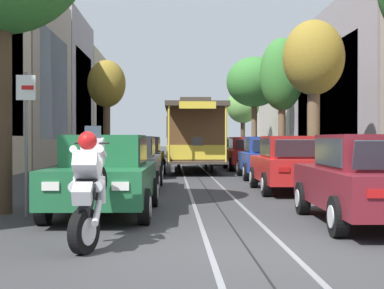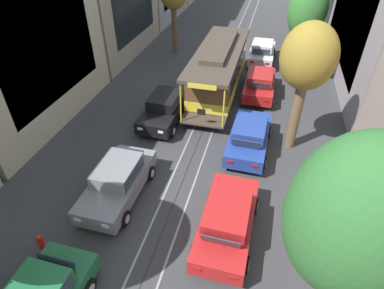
% 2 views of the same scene
% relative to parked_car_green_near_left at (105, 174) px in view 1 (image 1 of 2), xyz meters
% --- Properties ---
extents(ground_plane, '(160.00, 160.00, 0.00)m').
position_rel_parked_car_green_near_left_xyz_m(ground_plane, '(2.36, 17.55, -0.80)').
color(ground_plane, '#38383A').
extents(trolley_track_rails, '(1.14, 61.01, 0.01)m').
position_rel_parked_car_green_near_left_xyz_m(trolley_track_rails, '(2.36, 20.85, -0.79)').
color(trolley_track_rails, gray).
rests_on(trolley_track_rails, ground).
extents(building_facade_left, '(5.78, 52.71, 10.81)m').
position_rel_parked_car_green_near_left_xyz_m(building_facade_left, '(-7.94, 20.21, 4.18)').
color(building_facade_left, '#BCAD93').
rests_on(building_facade_left, ground).
extents(building_facade_right, '(5.86, 52.71, 8.83)m').
position_rel_parked_car_green_near_left_xyz_m(building_facade_right, '(12.54, 20.31, 3.51)').
color(building_facade_right, gray).
rests_on(building_facade_right, ground).
extents(parked_car_green_near_left, '(2.07, 4.39, 1.58)m').
position_rel_parked_car_green_near_left_xyz_m(parked_car_green_near_left, '(0.00, 0.00, 0.00)').
color(parked_car_green_near_left, '#1E6038').
rests_on(parked_car_green_near_left, ground).
extents(parked_car_grey_second_left, '(2.05, 4.38, 1.58)m').
position_rel_parked_car_green_near_left_xyz_m(parked_car_grey_second_left, '(0.03, 5.51, 0.00)').
color(parked_car_grey_second_left, slate).
rests_on(parked_car_grey_second_left, ground).
extents(parked_car_black_mid_left, '(2.07, 4.39, 1.58)m').
position_rel_parked_car_green_near_left_xyz_m(parked_car_black_mid_left, '(0.06, 11.57, 0.00)').
color(parked_car_black_mid_left, black).
rests_on(parked_car_black_mid_left, ground).
extents(parked_car_maroon_near_right, '(2.09, 4.40, 1.58)m').
position_rel_parked_car_green_near_left_xyz_m(parked_car_maroon_near_right, '(4.78, -1.51, 0.00)').
color(parked_car_maroon_near_right, maroon).
rests_on(parked_car_maroon_near_right, ground).
extents(parked_car_red_second_right, '(2.07, 4.39, 1.58)m').
position_rel_parked_car_green_near_left_xyz_m(parked_car_red_second_right, '(4.69, 4.59, 0.00)').
color(parked_car_red_second_right, red).
rests_on(parked_car_red_second_right, ground).
extents(parked_car_blue_mid_right, '(2.10, 4.40, 1.58)m').
position_rel_parked_car_green_near_left_xyz_m(parked_car_blue_mid_right, '(4.91, 10.02, 0.00)').
color(parked_car_blue_mid_right, '#233D93').
rests_on(parked_car_blue_mid_right, ground).
extents(parked_car_red_fourth_right, '(2.02, 4.37, 1.58)m').
position_rel_parked_car_green_near_left_xyz_m(parked_car_red_fourth_right, '(4.93, 16.01, 0.00)').
color(parked_car_red_fourth_right, red).
rests_on(parked_car_red_fourth_right, ground).
extents(parked_car_white_fifth_right, '(2.02, 4.37, 1.58)m').
position_rel_parked_car_green_near_left_xyz_m(parked_car_white_fifth_right, '(4.67, 21.57, 0.00)').
color(parked_car_white_fifth_right, silver).
rests_on(parked_car_white_fifth_right, ground).
extents(street_tree_kerb_left_second, '(2.23, 1.97, 6.11)m').
position_rel_parked_car_green_near_left_xyz_m(street_tree_kerb_left_second, '(-2.48, 22.04, 3.78)').
color(street_tree_kerb_left_second, brown).
rests_on(street_tree_kerb_left_second, ground).
extents(street_tree_kerb_right_second, '(2.43, 2.30, 6.19)m').
position_rel_parked_car_green_near_left_xyz_m(street_tree_kerb_right_second, '(6.92, 10.86, 3.76)').
color(street_tree_kerb_right_second, brown).
rests_on(street_tree_kerb_right_second, ground).
extents(street_tree_kerb_right_mid, '(2.32, 2.08, 6.81)m').
position_rel_parked_car_green_near_left_xyz_m(street_tree_kerb_right_mid, '(7.12, 18.27, 4.01)').
color(street_tree_kerb_right_mid, brown).
rests_on(street_tree_kerb_right_mid, ground).
extents(street_tree_kerb_right_fourth, '(3.90, 3.69, 7.21)m').
position_rel_parked_car_green_near_left_xyz_m(street_tree_kerb_right_fourth, '(7.09, 28.03, 4.62)').
color(street_tree_kerb_right_fourth, brown).
rests_on(street_tree_kerb_right_fourth, ground).
extents(street_tree_kerb_right_far, '(2.74, 2.82, 5.61)m').
position_rel_parked_car_green_near_left_xyz_m(street_tree_kerb_right_far, '(7.33, 36.29, 3.36)').
color(street_tree_kerb_right_far, '#4C3826').
rests_on(street_tree_kerb_right_far, ground).
extents(cable_car_trolley, '(2.61, 9.14, 3.28)m').
position_rel_parked_car_green_near_left_xyz_m(cable_car_trolley, '(2.36, 15.53, 0.86)').
color(cable_car_trolley, brown).
rests_on(cable_car_trolley, ground).
extents(motorcycle_with_rider, '(0.53, 1.88, 1.70)m').
position_rel_parked_car_green_near_left_xyz_m(motorcycle_with_rider, '(0.17, -3.38, 0.09)').
color(motorcycle_with_rider, black).
rests_on(motorcycle_with_rider, ground).
extents(fire_hydrant, '(0.40, 0.22, 0.84)m').
position_rel_parked_car_green_near_left_xyz_m(fire_hydrant, '(-1.44, 2.30, -0.38)').
color(fire_hydrant, red).
rests_on(fire_hydrant, ground).
extents(street_sign_post, '(0.36, 0.08, 2.79)m').
position_rel_parked_car_green_near_left_xyz_m(street_sign_post, '(-1.47, -0.31, 0.93)').
color(street_sign_post, slate).
rests_on(street_sign_post, ground).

